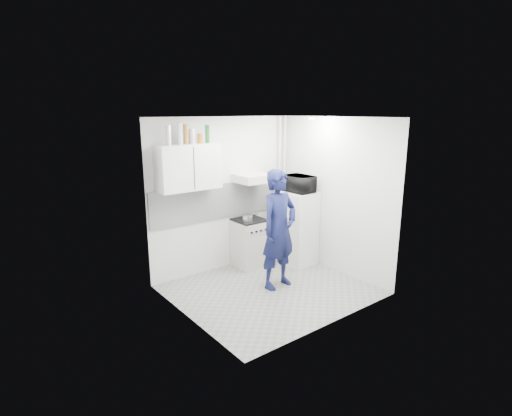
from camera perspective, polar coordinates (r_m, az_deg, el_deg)
floor at (r=6.29m, az=2.02°, el=-11.60°), size 2.80×2.80×0.00m
ceiling at (r=5.69m, az=2.25°, el=12.82°), size 2.80×2.80×0.00m
wall_back at (r=6.83m, az=-4.60°, el=1.95°), size 2.80×0.00×2.80m
wall_left at (r=5.10m, az=-10.06°, el=-2.30°), size 0.00×2.60×2.60m
wall_right at (r=6.81m, az=11.21°, el=1.70°), size 0.00×2.60×2.60m
person at (r=6.11m, az=3.29°, el=-3.08°), size 0.71×0.50×1.85m
stove at (r=7.07m, az=-0.94°, el=-5.07°), size 0.52×0.52×0.83m
fridge at (r=7.13m, az=6.03°, el=-2.91°), size 0.59×0.59×1.32m
stove_top at (r=6.94m, az=-0.96°, el=-1.73°), size 0.50×0.50×0.03m
saucepan at (r=6.84m, az=-1.21°, el=-1.40°), size 0.18×0.18×0.10m
microwave at (r=6.94m, az=6.19°, el=3.46°), size 0.53×0.36×0.29m
bottle_b at (r=6.03m, az=-12.39°, el=10.12°), size 0.07×0.07×0.29m
bottle_c at (r=6.11m, az=-10.83°, el=10.43°), size 0.08×0.08×0.33m
bottle_d at (r=6.16m, az=-10.01°, el=10.34°), size 0.07×0.07×0.29m
canister_a at (r=6.21m, az=-9.12°, el=10.09°), size 0.09×0.09×0.23m
canister_b at (r=6.28m, az=-8.03°, el=9.82°), size 0.08×0.08×0.15m
bottle_e at (r=6.34m, az=-6.97°, el=10.47°), size 0.07×0.07×0.28m
upper_cabinet at (r=6.22m, az=-9.62°, el=5.77°), size 1.00×0.35×0.70m
range_hood at (r=6.84m, az=-0.33°, el=4.31°), size 0.60×0.50×0.14m
backsplash at (r=6.84m, az=-4.52°, el=1.11°), size 2.74×0.03×0.60m
pipe_a at (r=7.55m, az=4.02°, el=3.09°), size 0.05×0.05×2.60m
pipe_b at (r=7.47m, az=3.33°, el=2.99°), size 0.04×0.04×2.60m
ceiling_spot_fixture at (r=6.51m, az=8.01°, el=12.55°), size 0.10×0.10×0.02m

